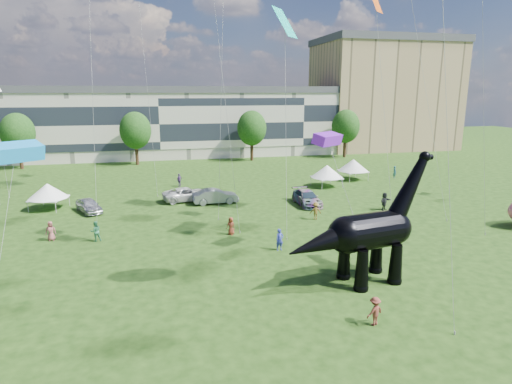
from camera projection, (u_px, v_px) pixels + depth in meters
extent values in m
plane|color=#16330C|center=(313.00, 303.00, 25.28)|extent=(220.00, 220.00, 0.00)
cube|color=beige|center=(159.00, 125.00, 80.93)|extent=(78.00, 11.00, 12.00)
cube|color=tan|center=(383.00, 97.00, 93.16)|extent=(28.00, 18.00, 22.00)
cylinder|color=#382314|center=(21.00, 159.00, 68.58)|extent=(0.56, 0.56, 3.20)
ellipsoid|color=#14380F|center=(17.00, 129.00, 67.49)|extent=(5.20, 5.20, 6.24)
cylinder|color=#382314|center=(137.00, 155.00, 72.53)|extent=(0.56, 0.56, 3.20)
ellipsoid|color=#14380F|center=(135.00, 127.00, 71.44)|extent=(5.20, 5.20, 6.24)
cylinder|color=#382314|center=(252.00, 152.00, 76.92)|extent=(0.56, 0.56, 3.20)
ellipsoid|color=#14380F|center=(252.00, 125.00, 75.83)|extent=(5.20, 5.20, 6.24)
cylinder|color=#382314|center=(345.00, 149.00, 80.87)|extent=(0.56, 0.56, 3.20)
ellipsoid|color=#14380F|center=(346.00, 124.00, 79.78)|extent=(5.20, 5.20, 6.24)
cone|color=black|center=(362.00, 270.00, 26.64)|extent=(1.06, 1.06, 2.65)
sphere|color=black|center=(361.00, 288.00, 26.91)|extent=(0.97, 0.97, 0.97)
cone|color=black|center=(344.00, 259.00, 28.38)|extent=(1.06, 1.06, 2.65)
sphere|color=black|center=(343.00, 276.00, 28.65)|extent=(0.97, 0.97, 0.97)
cone|color=black|center=(396.00, 264.00, 27.65)|extent=(1.06, 1.06, 2.65)
sphere|color=black|center=(394.00, 280.00, 27.91)|extent=(0.97, 0.97, 0.97)
cone|color=black|center=(376.00, 254.00, 29.39)|extent=(1.06, 1.06, 2.65)
sphere|color=black|center=(375.00, 269.00, 29.65)|extent=(0.97, 0.97, 0.97)
cylinder|color=black|center=(370.00, 231.00, 27.49)|extent=(4.06, 2.99, 2.38)
sphere|color=black|center=(346.00, 235.00, 26.79)|extent=(2.38, 2.38, 2.38)
sphere|color=black|center=(393.00, 228.00, 28.20)|extent=(2.30, 2.30, 2.30)
cone|color=black|center=(409.00, 188.00, 28.02)|extent=(3.50, 1.88, 4.68)
sphere|color=black|center=(425.00, 157.00, 27.96)|extent=(0.74, 0.74, 0.74)
cylinder|color=black|center=(428.00, 157.00, 28.07)|extent=(0.68, 0.49, 0.39)
cone|color=black|center=(321.00, 243.00, 26.16)|extent=(4.92, 2.63, 2.59)
imported|color=#B3B3B8|center=(89.00, 205.00, 44.04)|extent=(3.44, 4.60, 1.46)
imported|color=slate|center=(215.00, 196.00, 47.49)|extent=(5.10, 1.99, 1.65)
imported|color=silver|center=(187.00, 194.00, 48.69)|extent=(5.91, 3.60, 1.53)
imported|color=#595960|center=(307.00, 198.00, 46.94)|extent=(2.20, 5.38, 1.56)
cube|color=white|center=(327.00, 178.00, 55.88)|extent=(3.62, 3.62, 0.13)
cone|color=white|center=(327.00, 171.00, 55.68)|extent=(4.58, 4.58, 1.61)
cylinder|color=#999999|center=(322.00, 185.00, 54.13)|extent=(0.06, 0.06, 1.18)
cylinder|color=#999999|center=(343.00, 184.00, 55.16)|extent=(0.06, 0.06, 1.18)
cylinder|color=#999999|center=(311.00, 181.00, 56.88)|extent=(0.06, 0.06, 1.18)
cylinder|color=#999999|center=(331.00, 179.00, 57.90)|extent=(0.06, 0.06, 1.18)
cube|color=white|center=(353.00, 171.00, 60.33)|extent=(3.75, 3.75, 0.13)
cone|color=white|center=(353.00, 165.00, 60.13)|extent=(4.75, 4.75, 1.64)
cylinder|color=#999999|center=(350.00, 178.00, 58.53)|extent=(0.07, 0.07, 1.21)
cylinder|color=#999999|center=(368.00, 176.00, 59.63)|extent=(0.07, 0.07, 1.21)
cylinder|color=#999999|center=(337.00, 174.00, 61.30)|extent=(0.07, 0.07, 1.21)
cylinder|color=#999999|center=(356.00, 173.00, 62.41)|extent=(0.07, 0.07, 1.21)
cube|color=white|center=(49.00, 198.00, 45.20)|extent=(3.88, 3.88, 0.13)
cone|color=white|center=(48.00, 191.00, 45.01)|extent=(4.91, 4.91, 1.57)
cylinder|color=#999999|center=(28.00, 207.00, 43.98)|extent=(0.06, 0.06, 1.15)
cylinder|color=#999999|center=(56.00, 208.00, 43.84)|extent=(0.06, 0.06, 1.15)
cylinder|color=#999999|center=(43.00, 200.00, 46.83)|extent=(0.06, 0.06, 1.15)
cylinder|color=#999999|center=(69.00, 200.00, 46.69)|extent=(0.06, 0.06, 1.15)
imported|color=#502F69|center=(179.00, 180.00, 56.01)|extent=(1.00, 1.02, 1.72)
imported|color=brown|center=(375.00, 311.00, 22.75)|extent=(1.17, 0.91, 1.60)
imported|color=brown|center=(315.00, 211.00, 41.55)|extent=(1.20, 0.80, 1.72)
imported|color=#2F6476|center=(395.00, 172.00, 61.40)|extent=(0.48, 0.67, 1.75)
imported|color=brown|center=(231.00, 226.00, 37.17)|extent=(0.92, 0.87, 1.58)
imported|color=#2B34A0|center=(280.00, 240.00, 33.47)|extent=(0.72, 0.55, 1.75)
imported|color=black|center=(384.00, 201.00, 44.88)|extent=(1.78, 1.37, 1.88)
imported|color=#A35451|center=(51.00, 231.00, 35.69)|extent=(0.85, 0.60, 1.66)
imported|color=#327F55|center=(96.00, 231.00, 35.52)|extent=(0.98, 0.86, 1.72)
plane|color=#DA4C0B|center=(376.00, 1.00, 33.32)|extent=(2.00, 1.93, 1.80)
plane|color=#0BAE98|center=(285.00, 22.00, 38.02)|extent=(3.29, 3.47, 2.66)
cube|color=#127BC7|center=(16.00, 152.00, 29.36)|extent=(3.66, 3.39, 1.39)
cube|color=#6918AC|center=(327.00, 139.00, 30.79)|extent=(2.63, 2.35, 0.96)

